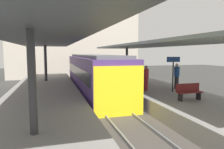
% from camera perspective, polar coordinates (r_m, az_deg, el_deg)
% --- Properties ---
extents(ground_plane, '(80.00, 80.00, 0.00)m').
position_cam_1_polar(ground_plane, '(12.27, -0.30, -10.33)').
color(ground_plane, '#383835').
extents(platform_left, '(4.40, 28.00, 1.00)m').
position_cam_1_polar(platform_left, '(11.73, -18.70, -8.89)').
color(platform_left, gray).
rests_on(platform_left, ground_plane).
extents(platform_right, '(4.40, 28.00, 1.00)m').
position_cam_1_polar(platform_right, '(13.64, 15.36, -6.71)').
color(platform_right, gray).
rests_on(platform_right, ground_plane).
extents(track_ballast, '(3.20, 28.00, 0.20)m').
position_cam_1_polar(track_ballast, '(12.24, -0.30, -9.88)').
color(track_ballast, '#4C4742').
rests_on(track_ballast, ground_plane).
extents(rail_near_side, '(0.08, 28.00, 0.14)m').
position_cam_1_polar(rail_near_side, '(12.03, -3.65, -9.34)').
color(rail_near_side, slate).
rests_on(rail_near_side, track_ballast).
extents(rail_far_side, '(0.08, 28.00, 0.14)m').
position_cam_1_polar(rail_far_side, '(12.41, 2.94, -8.86)').
color(rail_far_side, slate).
rests_on(rail_far_side, track_ballast).
extents(commuter_train, '(2.78, 14.29, 3.10)m').
position_cam_1_polar(commuter_train, '(17.27, -5.31, 0.24)').
color(commuter_train, '#472D6B').
rests_on(commuter_train, track_ballast).
extents(canopy_left, '(4.18, 21.00, 3.30)m').
position_cam_1_polar(canopy_left, '(12.77, -18.97, 8.95)').
color(canopy_left, '#333335').
rests_on(canopy_left, platform_left).
extents(canopy_right, '(4.18, 21.00, 3.12)m').
position_cam_1_polar(canopy_right, '(14.54, 12.84, 8.01)').
color(canopy_right, '#333335').
rests_on(canopy_right, platform_right).
extents(platform_bench, '(1.40, 0.41, 0.86)m').
position_cam_1_polar(platform_bench, '(11.45, 20.47, -4.36)').
color(platform_bench, black).
rests_on(platform_bench, platform_right).
extents(platform_sign, '(0.90, 0.08, 2.21)m').
position_cam_1_polar(platform_sign, '(13.35, 16.57, 2.20)').
color(platform_sign, '#262628').
rests_on(platform_sign, platform_right).
extents(passenger_near_bench, '(0.36, 0.36, 1.73)m').
position_cam_1_polar(passenger_near_bench, '(14.76, 17.46, -0.31)').
color(passenger_near_bench, '#232328').
rests_on(passenger_near_bench, platform_right).
extents(passenger_mid_platform, '(0.36, 0.36, 1.63)m').
position_cam_1_polar(passenger_mid_platform, '(13.62, 9.35, -0.85)').
color(passenger_mid_platform, maroon).
rests_on(passenger_mid_platform, platform_right).
extents(station_building_backdrop, '(18.00, 6.00, 11.00)m').
position_cam_1_polar(station_building_backdrop, '(31.56, -10.42, 9.60)').
color(station_building_backdrop, '#A89E8E').
rests_on(station_building_backdrop, ground_plane).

